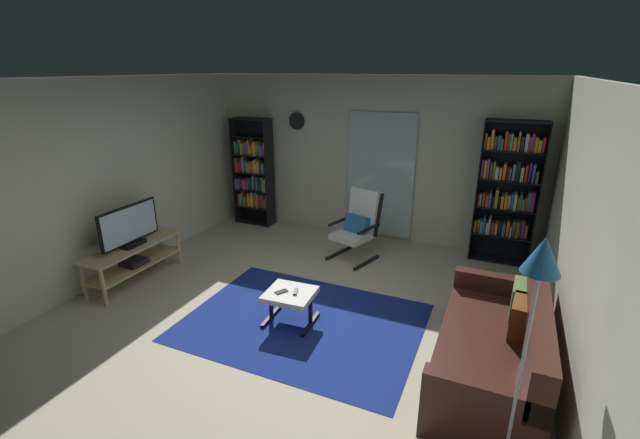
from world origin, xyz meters
TOP-DOWN VIEW (x-y plane):
  - ground_plane at (0.00, 0.00)m, footprint 7.02×7.02m
  - wall_back at (0.00, 2.90)m, footprint 5.60×0.06m
  - wall_left at (-2.70, 0.00)m, footprint 0.06×6.00m
  - wall_right at (2.70, 0.00)m, footprint 0.06×6.00m
  - glass_door_panel at (0.19, 2.83)m, footprint 1.10×0.01m
  - area_rug at (0.17, -0.02)m, footprint 2.58×1.93m
  - tv_stand at (-2.30, -0.01)m, footprint 0.44×1.39m
  - television at (-2.30, -0.01)m, footprint 0.20×0.91m
  - bookshelf_near_tv at (-2.06, 2.61)m, footprint 0.69×0.30m
  - bookshelf_near_sofa at (2.09, 2.65)m, footprint 0.82×0.30m
  - leather_sofa at (2.17, -0.09)m, footprint 0.87×1.96m
  - lounge_armchair at (0.14, 1.90)m, footprint 0.73×0.79m
  - ottoman at (0.04, -0.06)m, footprint 0.55×0.51m
  - tv_remote at (0.10, -0.04)m, footprint 0.08×0.15m
  - cell_phone at (-0.04, -0.10)m, footprint 0.13×0.15m
  - floor_lamp_by_sofa at (2.30, -1.09)m, footprint 0.23×0.23m
  - wall_clock at (-1.30, 2.82)m, footprint 0.29×0.03m

SIDE VIEW (x-z plane):
  - ground_plane at x=0.00m, z-range 0.00..0.00m
  - area_rug at x=0.17m, z-range 0.00..0.01m
  - leather_sofa at x=2.17m, z-range -0.12..0.72m
  - ottoman at x=0.04m, z-range 0.12..0.50m
  - tv_stand at x=-2.30m, z-range 0.08..0.59m
  - cell_phone at x=-0.04m, z-range 0.38..0.39m
  - tv_remote at x=0.10m, z-range 0.38..0.39m
  - lounge_armchair at x=0.14m, z-range 0.02..1.05m
  - television at x=-2.30m, z-range 0.50..1.04m
  - bookshelf_near_tv at x=-2.06m, z-range -0.03..1.86m
  - glass_door_panel at x=0.19m, z-range 0.05..2.05m
  - bookshelf_near_sofa at x=2.09m, z-range 0.07..2.11m
  - wall_back at x=0.00m, z-range 0.00..2.60m
  - wall_left at x=-2.70m, z-range 0.00..2.60m
  - wall_right at x=2.70m, z-range 0.00..2.60m
  - floor_lamp_by_sofa at x=2.30m, z-range 0.60..2.38m
  - wall_clock at x=-1.30m, z-range 1.71..2.00m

